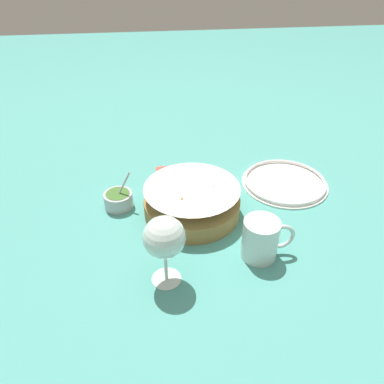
# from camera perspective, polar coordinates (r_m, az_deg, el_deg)

# --- Properties ---
(ground_plane) EXTENTS (4.00, 4.00, 0.00)m
(ground_plane) POSITION_cam_1_polar(r_m,az_deg,el_deg) (0.97, 1.70, -1.61)
(ground_plane) COLOR teal
(food_basket) EXTENTS (0.24, 0.24, 0.08)m
(food_basket) POSITION_cam_1_polar(r_m,az_deg,el_deg) (0.91, 0.04, -1.51)
(food_basket) COLOR olive
(food_basket) RESTS_ON ground_plane
(sauce_cup) EXTENTS (0.07, 0.07, 0.10)m
(sauce_cup) POSITION_cam_1_polar(r_m,az_deg,el_deg) (0.96, -11.14, -1.10)
(sauce_cup) COLOR #B7B7BC
(sauce_cup) RESTS_ON ground_plane
(wine_glass) EXTENTS (0.08, 0.08, 0.15)m
(wine_glass) POSITION_cam_1_polar(r_m,az_deg,el_deg) (0.70, -4.25, -7.15)
(wine_glass) COLOR silver
(wine_glass) RESTS_ON ground_plane
(beer_mug) EXTENTS (0.11, 0.08, 0.09)m
(beer_mug) POSITION_cam_1_polar(r_m,az_deg,el_deg) (0.81, 10.46, -7.23)
(beer_mug) COLOR silver
(beer_mug) RESTS_ON ground_plane
(side_plate) EXTENTS (0.24, 0.24, 0.01)m
(side_plate) POSITION_cam_1_polar(r_m,az_deg,el_deg) (1.07, 13.94, 1.52)
(side_plate) COLOR white
(side_plate) RESTS_ON ground_plane
(napkin) EXTENTS (0.11, 0.07, 0.01)m
(napkin) POSITION_cam_1_polar(r_m,az_deg,el_deg) (1.09, -2.59, 3.24)
(napkin) COLOR #DB4C3D
(napkin) RESTS_ON ground_plane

